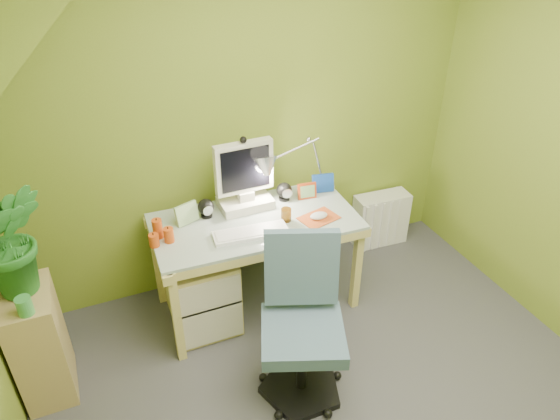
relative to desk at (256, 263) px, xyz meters
name	(u,v)px	position (x,y,z in m)	size (l,w,h in m)	color
wall_back	(244,119)	(0.10, 0.42, 0.85)	(3.20, 0.01, 2.40)	olive
slope_ceiling	(88,156)	(-0.90, -1.18, 1.50)	(1.10, 3.20, 1.10)	white
desk	(256,263)	(0.00, 0.00, 0.00)	(1.30, 0.65, 0.69)	#CFBE6D
monitor	(244,169)	(0.00, 0.18, 0.62)	(0.40, 0.23, 0.55)	silver
speaker_left	(206,208)	(-0.27, 0.16, 0.41)	(0.10, 0.10, 0.12)	black
speaker_right	(284,191)	(0.27, 0.16, 0.41)	(0.11, 0.11, 0.13)	black
keyboard	(251,233)	(-0.08, -0.14, 0.36)	(0.46, 0.14, 0.02)	white
mousepad	(319,218)	(0.38, -0.14, 0.35)	(0.24, 0.17, 0.01)	#B84B1C
mouse	(319,216)	(0.38, -0.14, 0.37)	(0.12, 0.07, 0.04)	silver
amber_tumbler	(286,215)	(0.18, -0.08, 0.39)	(0.07, 0.07, 0.08)	brown
candle_cluster	(159,232)	(-0.60, 0.01, 0.41)	(0.16, 0.14, 0.12)	#C54611
photo_frame_red	(307,191)	(0.42, 0.12, 0.40)	(0.13, 0.02, 0.11)	#AC3612
photo_frame_blue	(323,183)	(0.56, 0.16, 0.41)	(0.15, 0.02, 0.13)	#164099
photo_frame_green	(187,214)	(-0.40, 0.14, 0.41)	(0.15, 0.02, 0.13)	#A2C98A
desk_lamp	(308,152)	(0.45, 0.18, 0.66)	(0.58, 0.25, 0.62)	#B9BABE
side_ledge	(40,343)	(-1.35, -0.20, 0.00)	(0.26, 0.40, 0.70)	tan
potted_plant	(13,240)	(-1.32, -0.15, 0.66)	(0.34, 0.27, 0.62)	#256E24
green_cup	(25,306)	(-1.33, -0.35, 0.40)	(0.08, 0.08, 0.10)	green
task_chair	(303,333)	(-0.03, -0.79, 0.11)	(0.50, 0.50, 0.91)	#435E6F
radiator	(380,219)	(1.18, 0.31, -0.13)	(0.43, 0.17, 0.43)	white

